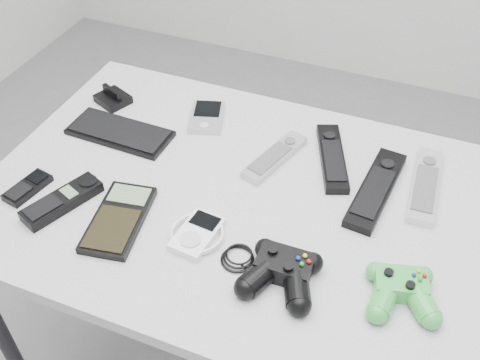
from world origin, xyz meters
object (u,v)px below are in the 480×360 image
at_px(controller_green, 402,289).
at_px(remote_silver_b, 425,184).
at_px(pda_keyboard, 120,132).
at_px(pda, 207,116).
at_px(mobile_phone, 27,187).
at_px(remote_black_a, 332,157).
at_px(calculator, 119,219).
at_px(desk, 252,221).
at_px(controller_black, 282,270).
at_px(remote_silver_a, 275,156).
at_px(remote_black_b, 376,188).
at_px(mp3_player, 197,233).
at_px(cordless_handset, 62,201).

bearing_deg(controller_green, remote_silver_b, 74.56).
bearing_deg(remote_silver_b, controller_green, -92.12).
xyz_separation_m(pda_keyboard, pda, (0.17, 0.13, 0.00)).
distance_m(pda_keyboard, mobile_phone, 0.26).
bearing_deg(remote_black_a, calculator, -156.61).
bearing_deg(desk, mobile_phone, -161.47).
relative_size(pda, controller_black, 0.50).
bearing_deg(remote_black_a, remote_silver_a, 179.24).
xyz_separation_m(remote_black_b, mp3_player, (-0.30, -0.26, -0.00)).
bearing_deg(mp3_player, pda, 117.13).
bearing_deg(mp3_player, remote_black_a, 65.46).
relative_size(remote_silver_a, calculator, 0.99).
bearing_deg(pda, controller_green, -50.58).
distance_m(remote_black_a, mp3_player, 0.37).
bearing_deg(calculator, cordless_handset, 171.22).
distance_m(pda, remote_silver_b, 0.54).
bearing_deg(remote_silver_a, desk, -73.42).
bearing_deg(pda, mp3_player, -85.83).
bearing_deg(cordless_handset, pda_keyboard, 114.79).
xyz_separation_m(pda, remote_silver_b, (0.54, -0.05, 0.00)).
xyz_separation_m(remote_silver_b, mp3_player, (-0.40, -0.31, -0.00)).
distance_m(pda_keyboard, cordless_handset, 0.25).
distance_m(mp3_player, controller_black, 0.19).
relative_size(remote_black_b, mobile_phone, 2.44).
bearing_deg(desk, calculator, -144.77).
distance_m(desk, remote_black_b, 0.28).
bearing_deg(pda, pda_keyboard, -159.34).
relative_size(desk, calculator, 5.90).
distance_m(pda_keyboard, controller_black, 0.56).
bearing_deg(cordless_handset, remote_silver_a, 61.76).
distance_m(remote_silver_a, remote_black_b, 0.24).
relative_size(pda, remote_silver_b, 0.52).
height_order(remote_silver_a, controller_green, controller_green).
bearing_deg(remote_silver_a, controller_black, -51.42).
xyz_separation_m(remote_black_a, remote_silver_b, (0.21, -0.01, 0.00)).
bearing_deg(pda, remote_black_a, -23.58).
bearing_deg(controller_green, remote_black_a, 107.94).
height_order(mobile_phone, cordless_handset, cordless_handset).
relative_size(desk, pda_keyboard, 4.61).
bearing_deg(calculator, pda_keyboard, 110.79).
xyz_separation_m(desk, controller_black, (0.12, -0.17, 0.09)).
bearing_deg(remote_black_b, remote_silver_a, -179.28).
xyz_separation_m(pda_keyboard, remote_silver_a, (0.38, 0.05, 0.00)).
bearing_deg(cordless_handset, pda, 89.80).
height_order(pda_keyboard, pda, pda).
height_order(pda_keyboard, controller_green, controller_green).
xyz_separation_m(remote_black_b, controller_black, (-0.11, -0.29, 0.01)).
height_order(remote_black_a, calculator, remote_black_a).
distance_m(cordless_handset, controller_green, 0.70).
bearing_deg(mp3_player, desk, 70.76).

